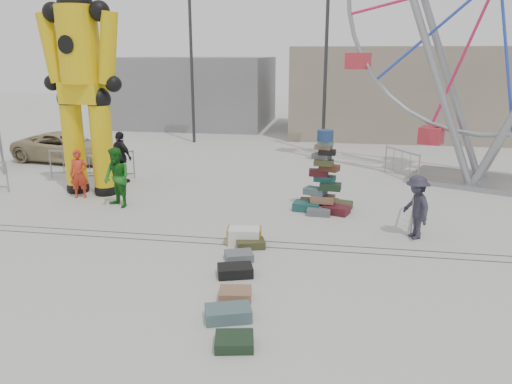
% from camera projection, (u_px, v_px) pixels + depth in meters
% --- Properties ---
extents(ground, '(90.00, 90.00, 0.00)m').
position_uv_depth(ground, '(178.00, 251.00, 12.19)').
color(ground, '#9E9E99').
rests_on(ground, ground).
extents(track_line_near, '(40.00, 0.04, 0.01)m').
position_uv_depth(track_line_near, '(185.00, 242.00, 12.75)').
color(track_line_near, '#47443F').
rests_on(track_line_near, ground).
extents(track_line_far, '(40.00, 0.04, 0.01)m').
position_uv_depth(track_line_far, '(190.00, 237.00, 13.13)').
color(track_line_far, '#47443F').
rests_on(track_line_far, ground).
extents(building_right, '(12.00, 8.00, 5.00)m').
position_uv_depth(building_right, '(397.00, 91.00, 29.39)').
color(building_right, gray).
rests_on(building_right, ground).
extents(building_left, '(10.00, 8.00, 4.40)m').
position_uv_depth(building_left, '(194.00, 91.00, 33.45)').
color(building_left, gray).
rests_on(building_left, ground).
extents(lamp_post_right, '(1.41, 0.25, 8.00)m').
position_uv_depth(lamp_post_right, '(328.00, 57.00, 22.83)').
color(lamp_post_right, '#2D2D30').
rests_on(lamp_post_right, ground).
extents(lamp_post_left, '(1.41, 0.25, 8.00)m').
position_uv_depth(lamp_post_left, '(193.00, 57.00, 25.85)').
color(lamp_post_left, '#2D2D30').
rests_on(lamp_post_left, ground).
extents(suitcase_tower, '(1.85, 1.56, 2.49)m').
position_uv_depth(suitcase_tower, '(323.00, 188.00, 15.18)').
color(suitcase_tower, '#1A504E').
rests_on(suitcase_tower, ground).
extents(crash_test_dummy, '(2.97, 1.31, 7.46)m').
position_uv_depth(crash_test_dummy, '(82.00, 77.00, 16.19)').
color(crash_test_dummy, black).
rests_on(crash_test_dummy, ground).
extents(ferris_wheel, '(10.15, 4.49, 12.73)m').
position_uv_depth(ferris_wheel, '(496.00, 4.00, 16.87)').
color(ferris_wheel, gray).
rests_on(ferris_wheel, ground).
extents(steamer_trunk, '(0.91, 0.60, 0.40)m').
position_uv_depth(steamer_trunk, '(244.00, 236.00, 12.63)').
color(steamer_trunk, silver).
rests_on(steamer_trunk, ground).
extents(row_case_0, '(0.81, 0.67, 0.20)m').
position_uv_depth(row_case_0, '(250.00, 244.00, 12.40)').
color(row_case_0, '#3F4020').
rests_on(row_case_0, ground).
extents(row_case_1, '(0.77, 0.68, 0.19)m').
position_uv_depth(row_case_1, '(239.00, 256.00, 11.65)').
color(row_case_1, slate).
rests_on(row_case_1, ground).
extents(row_case_2, '(0.87, 0.70, 0.23)m').
position_uv_depth(row_case_2, '(235.00, 271.00, 10.81)').
color(row_case_2, black).
rests_on(row_case_2, ground).
extents(row_case_3, '(0.70, 0.58, 0.20)m').
position_uv_depth(row_case_3, '(235.00, 294.00, 9.80)').
color(row_case_3, '#94674B').
rests_on(row_case_3, ground).
extents(row_case_4, '(0.94, 0.74, 0.24)m').
position_uv_depth(row_case_4, '(228.00, 313.00, 9.03)').
color(row_case_4, '#4B656B').
rests_on(row_case_4, ground).
extents(row_case_5, '(0.72, 0.64, 0.19)m').
position_uv_depth(row_case_5, '(234.00, 342.00, 8.20)').
color(row_case_5, '#1A301D').
rests_on(row_case_5, ground).
extents(barricade_dummy_b, '(1.99, 0.43, 1.10)m').
position_uv_depth(barricade_dummy_b, '(76.00, 164.00, 19.26)').
color(barricade_dummy_b, gray).
rests_on(barricade_dummy_b, ground).
extents(barricade_dummy_c, '(1.89, 0.84, 1.10)m').
position_uv_depth(barricade_dummy_c, '(107.00, 165.00, 18.95)').
color(barricade_dummy_c, gray).
rests_on(barricade_dummy_c, ground).
extents(barricade_wheel_front, '(0.47, 1.98, 1.10)m').
position_uv_depth(barricade_wheel_front, '(415.00, 205.00, 14.04)').
color(barricade_wheel_front, gray).
rests_on(barricade_wheel_front, ground).
extents(barricade_wheel_back, '(1.14, 1.75, 1.10)m').
position_uv_depth(barricade_wheel_back, '(401.00, 164.00, 19.19)').
color(barricade_wheel_back, gray).
rests_on(barricade_wheel_back, ground).
extents(pedestrian_red, '(0.67, 0.52, 1.62)m').
position_uv_depth(pedestrian_red, '(79.00, 174.00, 16.48)').
color(pedestrian_red, red).
rests_on(pedestrian_red, ground).
extents(pedestrian_green, '(1.15, 1.09, 1.88)m').
position_uv_depth(pedestrian_green, '(117.00, 178.00, 15.46)').
color(pedestrian_green, '#19661A').
rests_on(pedestrian_green, ground).
extents(pedestrian_black, '(1.21, 0.93, 1.91)m').
position_uv_depth(pedestrian_black, '(121.00, 157.00, 18.39)').
color(pedestrian_black, black).
rests_on(pedestrian_black, ground).
extents(pedestrian_grey, '(0.97, 1.23, 1.68)m').
position_uv_depth(pedestrian_grey, '(416.00, 207.00, 12.85)').
color(pedestrian_grey, '#262531').
rests_on(pedestrian_grey, ground).
extents(parked_suv, '(4.93, 2.84, 1.29)m').
position_uv_depth(parked_suv, '(66.00, 147.00, 22.09)').
color(parked_suv, tan).
rests_on(parked_suv, ground).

